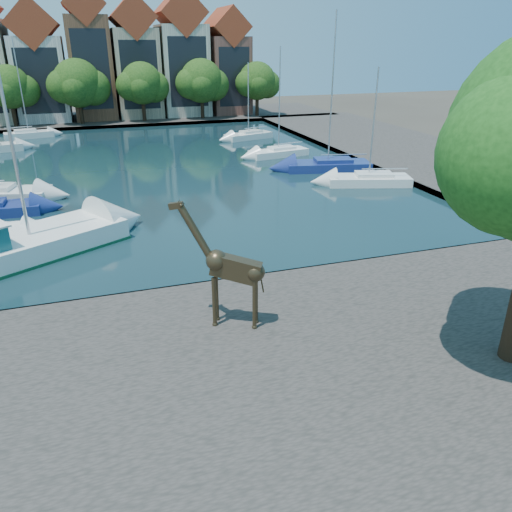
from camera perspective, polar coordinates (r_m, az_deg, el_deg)
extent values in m
plane|color=#38332B|center=(23.06, -3.04, -3.58)|extent=(160.00, 160.00, 0.00)
cube|color=black|center=(45.40, -11.21, 9.70)|extent=(38.00, 50.00, 0.08)
cube|color=#45403C|center=(17.25, 3.28, -12.91)|extent=(50.00, 14.00, 0.50)
cube|color=#45403C|center=(76.75, -14.59, 15.04)|extent=(60.00, 16.00, 0.50)
cube|color=#45403C|center=(54.26, 16.46, 11.63)|extent=(14.00, 52.00, 0.50)
cube|color=silver|center=(76.21, -23.29, 18.09)|extent=(6.37, 9.00, 10.50)
cube|color=brown|center=(76.09, -24.15, 23.05)|extent=(6.43, 9.18, 6.43)
cube|color=black|center=(71.75, -23.51, 17.83)|extent=(5.20, 0.05, 7.88)
cube|color=brown|center=(75.97, -18.31, 19.71)|extent=(5.39, 9.00, 13.00)
cube|color=brown|center=(76.01, -19.11, 25.47)|extent=(5.44, 9.18, 5.44)
cube|color=black|center=(71.50, -18.23, 19.55)|extent=(4.40, 0.05, 9.75)
cube|color=tan|center=(76.34, -13.49, 19.65)|extent=(5.88, 9.00, 11.50)
cube|color=brown|center=(76.28, -14.03, 24.93)|extent=(5.94, 9.18, 5.94)
cube|color=black|center=(71.89, -13.11, 19.49)|extent=(4.80, 0.05, 8.62)
cube|color=beige|center=(77.22, -8.40, 20.23)|extent=(6.37, 9.00, 12.00)
cube|color=brown|center=(77.20, -8.76, 25.74)|extent=(6.43, 9.18, 6.43)
cube|color=black|center=(72.82, -7.73, 20.09)|extent=(5.20, 0.05, 9.00)
cube|color=brown|center=(78.68, -3.42, 19.93)|extent=(5.39, 9.00, 10.50)
cube|color=brown|center=(78.56, -3.54, 24.64)|extent=(5.44, 9.18, 5.44)
cube|color=black|center=(74.36, -2.47, 19.75)|extent=(4.40, 0.05, 7.88)
cylinder|color=#332114|center=(71.42, -25.94, 14.44)|extent=(0.50, 0.50, 3.20)
sphere|color=#143710|center=(71.12, -26.41, 16.93)|extent=(5.20, 5.20, 5.20)
sphere|color=#143710|center=(71.28, -25.02, 16.75)|extent=(3.90, 3.90, 3.90)
cylinder|color=#332114|center=(70.88, -19.36, 15.38)|extent=(0.50, 0.50, 3.20)
sphere|color=#143710|center=(70.56, -19.74, 18.10)|extent=(6.00, 6.00, 6.00)
sphere|color=#143710|center=(70.91, -18.16, 17.82)|extent=(4.50, 4.50, 4.50)
sphere|color=#143710|center=(70.22, -21.11, 17.65)|extent=(4.20, 4.20, 4.20)
cylinder|color=#332114|center=(71.25, -12.71, 16.12)|extent=(0.50, 0.50, 3.20)
sphere|color=#143710|center=(70.94, -12.95, 18.70)|extent=(5.40, 5.40, 5.40)
sphere|color=#143710|center=(71.46, -11.58, 18.40)|extent=(4.05, 4.05, 4.05)
sphere|color=#143710|center=(70.43, -14.15, 18.34)|extent=(3.78, 3.78, 3.78)
cylinder|color=#332114|center=(72.50, -6.16, 16.65)|extent=(0.50, 0.50, 3.20)
sphere|color=#143710|center=(72.19, -6.28, 19.29)|extent=(5.80, 5.80, 5.80)
sphere|color=#143710|center=(72.91, -4.90, 18.92)|extent=(4.35, 4.35, 4.35)
sphere|color=#143710|center=(71.50, -7.51, 18.96)|extent=(4.06, 4.06, 4.06)
cylinder|color=#332114|center=(74.59, 0.12, 16.97)|extent=(0.50, 0.50, 3.20)
sphere|color=#143710|center=(74.30, 0.12, 19.39)|extent=(5.20, 5.20, 5.20)
sphere|color=#143710|center=(75.12, 1.24, 19.03)|extent=(3.90, 3.90, 3.90)
sphere|color=#143710|center=(73.50, -0.89, 19.14)|extent=(3.64, 3.64, 3.64)
cylinder|color=#3A2F1D|center=(18.73, -4.80, -5.26)|extent=(0.15, 0.15, 1.99)
cylinder|color=#3A2F1D|center=(19.09, -4.53, -4.66)|extent=(0.15, 0.15, 1.99)
cylinder|color=#3A2F1D|center=(18.48, -0.18, -5.58)|extent=(0.15, 0.15, 1.99)
cylinder|color=#3A2F1D|center=(18.84, 0.00, -4.97)|extent=(0.15, 0.15, 1.99)
cube|color=#3A2F1D|center=(18.17, -2.32, -1.45)|extent=(1.96, 1.32, 1.16)
cylinder|color=#3A2F1D|center=(17.95, -6.83, 2.57)|extent=(1.27, 0.82, 2.06)
cube|color=#3A2F1D|center=(17.81, -9.12, 5.71)|extent=(0.57, 0.40, 0.31)
cube|color=white|center=(28.08, -27.03, 0.59)|extent=(12.71, 9.46, 1.41)
cylinder|color=#B2B2B7|center=(27.17, -26.40, 12.85)|extent=(0.17, 0.17, 10.82)
cube|color=white|center=(65.00, -24.52, 12.58)|extent=(5.54, 2.91, 0.90)
cube|color=white|center=(64.96, -24.57, 12.84)|extent=(2.52, 1.75, 0.50)
cylinder|color=#B2B2B7|center=(64.41, -25.33, 17.17)|extent=(0.12, 0.12, 10.08)
cube|color=silver|center=(40.35, 12.74, 8.57)|extent=(6.74, 3.96, 0.86)
cube|color=silver|center=(40.28, 12.78, 8.96)|extent=(3.11, 2.29, 0.48)
cylinder|color=#B2B2B7|center=(39.53, 13.30, 14.49)|extent=(0.12, 0.12, 7.98)
cube|color=navy|center=(44.48, 8.21, 10.28)|extent=(7.60, 4.00, 0.91)
cube|color=navy|center=(44.42, 8.24, 10.67)|extent=(3.47, 2.40, 0.51)
cylinder|color=#B2B2B7|center=(43.52, 8.70, 18.26)|extent=(0.12, 0.12, 11.90)
cube|color=white|center=(49.67, 2.59, 11.80)|extent=(5.99, 2.89, 0.82)
cube|color=white|center=(49.61, 2.60, 12.11)|extent=(2.71, 1.79, 0.45)
cylinder|color=#B2B2B7|center=(48.92, 2.70, 17.41)|extent=(0.11, 0.11, 9.31)
cube|color=silver|center=(58.80, -0.86, 13.65)|extent=(5.83, 3.40, 0.84)
cube|color=silver|center=(58.75, -0.86, 13.91)|extent=(2.69, 1.97, 0.46)
cylinder|color=#B2B2B7|center=(58.25, -0.89, 17.54)|extent=(0.11, 0.11, 7.56)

